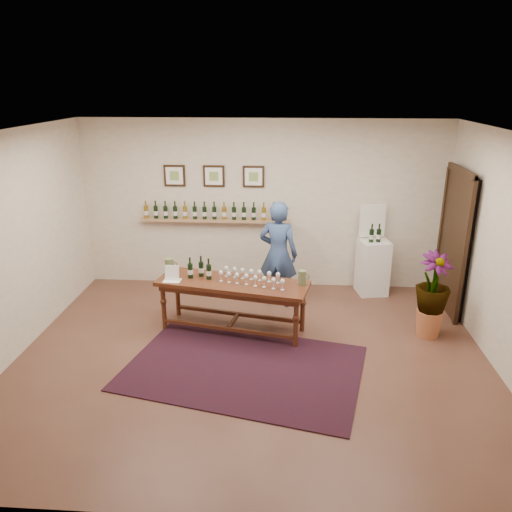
# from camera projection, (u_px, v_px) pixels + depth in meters

# --- Properties ---
(ground) EXTENTS (6.00, 6.00, 0.00)m
(ground) POSITION_uv_depth(u_px,v_px,m) (252.00, 358.00, 6.37)
(ground) COLOR brown
(ground) RESTS_ON ground
(room_shell) EXTENTS (6.00, 6.00, 6.00)m
(room_shell) POSITION_uv_depth(u_px,v_px,m) (398.00, 235.00, 7.62)
(room_shell) COLOR silver
(room_shell) RESTS_ON ground
(rug) EXTENTS (3.16, 2.46, 0.02)m
(rug) POSITION_uv_depth(u_px,v_px,m) (244.00, 367.00, 6.14)
(rug) COLOR #420F0B
(rug) RESTS_ON ground
(tasting_table) EXTENTS (2.18, 1.08, 0.74)m
(tasting_table) POSITION_uv_depth(u_px,v_px,m) (233.00, 289.00, 6.89)
(tasting_table) COLOR #432410
(tasting_table) RESTS_ON ground
(table_glasses) EXTENTS (1.20, 0.58, 0.16)m
(table_glasses) POSITION_uv_depth(u_px,v_px,m) (249.00, 277.00, 6.81)
(table_glasses) COLOR silver
(table_glasses) RESTS_ON tasting_table
(table_bottles) EXTENTS (0.32, 0.21, 0.33)m
(table_bottles) POSITION_uv_depth(u_px,v_px,m) (200.00, 266.00, 6.95)
(table_bottles) COLOR black
(table_bottles) RESTS_ON tasting_table
(pitcher_left) EXTENTS (0.17, 0.17, 0.23)m
(pitcher_left) POSITION_uv_depth(u_px,v_px,m) (170.00, 266.00, 7.08)
(pitcher_left) COLOR #5C6740
(pitcher_left) RESTS_ON tasting_table
(pitcher_right) EXTENTS (0.15, 0.15, 0.20)m
(pitcher_right) POSITION_uv_depth(u_px,v_px,m) (302.00, 278.00, 6.72)
(pitcher_right) COLOR #5C6740
(pitcher_right) RESTS_ON tasting_table
(menu_card) EXTENTS (0.24, 0.18, 0.21)m
(menu_card) POSITION_uv_depth(u_px,v_px,m) (172.00, 273.00, 6.86)
(menu_card) COLOR white
(menu_card) RESTS_ON tasting_table
(display_pedestal) EXTENTS (0.53, 0.53, 0.91)m
(display_pedestal) POSITION_uv_depth(u_px,v_px,m) (372.00, 267.00, 8.20)
(display_pedestal) COLOR white
(display_pedestal) RESTS_ON ground
(pedestal_bottles) EXTENTS (0.30, 0.13, 0.29)m
(pedestal_bottles) POSITION_uv_depth(u_px,v_px,m) (375.00, 233.00, 7.94)
(pedestal_bottles) COLOR black
(pedestal_bottles) RESTS_ON display_pedestal
(info_sign) EXTENTS (0.43, 0.10, 0.60)m
(info_sign) POSITION_uv_depth(u_px,v_px,m) (372.00, 221.00, 8.08)
(info_sign) COLOR white
(info_sign) RESTS_ON display_pedestal
(potted_plant) EXTENTS (0.72, 0.72, 1.04)m
(potted_plant) POSITION_uv_depth(u_px,v_px,m) (432.00, 295.00, 6.73)
(potted_plant) COLOR #B3633B
(potted_plant) RESTS_ON ground
(person) EXTENTS (0.69, 0.54, 1.66)m
(person) POSITION_uv_depth(u_px,v_px,m) (278.00, 254.00, 7.66)
(person) COLOR #324B78
(person) RESTS_ON ground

